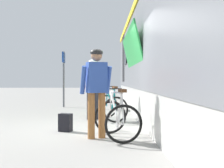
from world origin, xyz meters
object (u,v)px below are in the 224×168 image
cyclist_near_in_blue (97,85)px  bicycle_far_teal (111,106)px  cyclist_far_in_red (93,84)px  platform_sign_post (64,70)px  train_car (188,52)px  water_bottle_near_the_bikes (118,126)px  backpack_on_platform (65,123)px  bicycle_near_white (117,118)px

cyclist_near_in_blue → bicycle_far_teal: bearing=82.4°
cyclist_far_in_red → platform_sign_post: (-1.44, 3.96, 0.57)m
platform_sign_post → bicycle_far_teal: bearing=-64.5°
train_car → cyclist_far_in_red: bearing=176.0°
train_car → cyclist_near_in_blue: bearing=-135.8°
train_car → bicycle_far_teal: bearing=179.1°
bicycle_far_teal → platform_sign_post: size_ratio=0.50×
bicycle_far_teal → water_bottle_near_the_bikes: size_ratio=5.82×
cyclist_far_in_red → water_bottle_near_the_bikes: (0.64, -1.87, -0.95)m
cyclist_near_in_blue → backpack_on_platform: size_ratio=4.40×
train_car → water_bottle_near_the_bikes: size_ratio=78.28×
water_bottle_near_the_bikes → platform_sign_post: size_ratio=0.09×
train_car → cyclist_far_in_red: train_car is taller
cyclist_far_in_red → cyclist_near_in_blue: bearing=-86.0°
train_car → cyclist_near_in_blue: 3.70m
train_car → cyclist_near_in_blue: train_car is taller
bicycle_far_teal → backpack_on_platform: (-1.06, -1.77, -0.20)m
train_car → platform_sign_post: (-4.19, 4.15, -0.34)m
backpack_on_platform → bicycle_near_white: bearing=-14.8°
bicycle_far_teal → platform_sign_post: (-1.97, 4.11, 1.22)m
bicycle_near_white → backpack_on_platform: 1.38m
train_car → platform_sign_post: size_ratio=6.76×
backpack_on_platform → water_bottle_near_the_bikes: bearing=23.0°
bicycle_near_white → water_bottle_near_the_bikes: (0.06, 0.84, -0.30)m
cyclist_near_in_blue → bicycle_near_white: (0.39, -0.02, -0.65)m
cyclist_near_in_blue → backpack_on_platform: (-0.72, 0.76, -0.85)m
cyclist_near_in_blue → bicycle_near_white: bearing=-3.1°
cyclist_near_in_blue → train_car: bearing=44.2°
train_car → bicycle_far_teal: 2.72m
train_car → bicycle_near_white: (-2.17, -2.52, -1.56)m
cyclist_far_in_red → backpack_on_platform: bearing=-105.4°
water_bottle_near_the_bikes → platform_sign_post: platform_sign_post is taller
cyclist_near_in_blue → bicycle_far_teal: 2.64m
bicycle_far_teal → backpack_on_platform: bearing=-120.8°
cyclist_near_in_blue → bicycle_far_teal: cyclist_near_in_blue is taller
water_bottle_near_the_bikes → platform_sign_post: (-2.08, 5.83, 1.52)m
water_bottle_near_the_bikes → bicycle_near_white: bearing=-94.0°
train_car → bicycle_near_white: size_ratio=13.54×
backpack_on_platform → platform_sign_post: bearing=119.0°
water_bottle_near_the_bikes → platform_sign_post: 6.37m
cyclist_near_in_blue → bicycle_near_white: size_ratio=1.47×
platform_sign_post → backpack_on_platform: bearing=-81.3°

